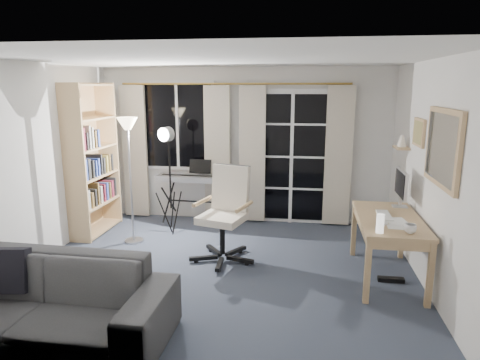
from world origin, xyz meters
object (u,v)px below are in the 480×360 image
bookshelf (89,163)px  studio_light (167,147)px  sofa (33,287)px  torchiere_lamp (128,143)px  office_chair (227,205)px  mug (410,228)px  keyboard_piano (199,179)px  desk (389,225)px  monitor (401,185)px

bookshelf → studio_light: size_ratio=1.36×
sofa → bookshelf: bearing=108.6°
torchiere_lamp → office_chair: 1.58m
mug → sofa: 3.50m
keyboard_piano → desk: bearing=-30.4°
office_chair → sofa: office_chair is taller
bookshelf → studio_light: 1.17m
office_chair → mug: size_ratio=9.97×
bookshelf → desk: bearing=-12.7°
keyboard_piano → office_chair: bearing=-60.3°
bookshelf → keyboard_piano: 1.62m
studio_light → sofa: 2.90m
bookshelf → torchiere_lamp: bearing=-22.2°
desk → sofa: 3.59m
sofa → desk: bearing=28.5°
studio_light → office_chair: 1.41m
torchiere_lamp → sofa: bearing=-88.7°
torchiere_lamp → sofa: 2.48m
keyboard_piano → monitor: bearing=-21.0°
torchiere_lamp → bookshelf: bearing=156.5°
torchiere_lamp → studio_light: bearing=50.8°
bookshelf → monitor: size_ratio=4.23×
office_chair → torchiere_lamp: bearing=-177.5°
torchiere_lamp → monitor: bearing=-3.7°
bookshelf → keyboard_piano: bookshelf is taller
mug → studio_light: bearing=151.2°
sofa → office_chair: bearing=57.6°
office_chair → desk: bearing=5.6°
bookshelf → mug: (4.11, -1.50, -0.26)m
office_chair → desk: office_chair is taller
monitor → mug: size_ratio=4.39×
studio_light → desk: 3.16m
keyboard_piano → sofa: size_ratio=0.56×
keyboard_piano → mug: 3.38m
keyboard_piano → monitor: (2.74, -1.16, 0.27)m
desk → sofa: bearing=-152.6°
mug → sofa: bearing=-161.1°
office_chair → keyboard_piano: bearing=133.6°
office_chair → monitor: 2.09m
mug → keyboard_piano: bearing=141.3°
torchiere_lamp → keyboard_piano: 1.36m
keyboard_piano → desk: size_ratio=0.98×
bookshelf → torchiere_lamp: 0.90m
bookshelf → sofa: size_ratio=0.93×
office_chair → monitor: bearing=18.9°
studio_light → sofa: bearing=-73.0°
keyboard_piano → studio_light: studio_light is taller
desk → monitor: monitor is taller
bookshelf → mug: bookshelf is taller
torchiere_lamp → office_chair: (1.38, -0.33, -0.70)m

